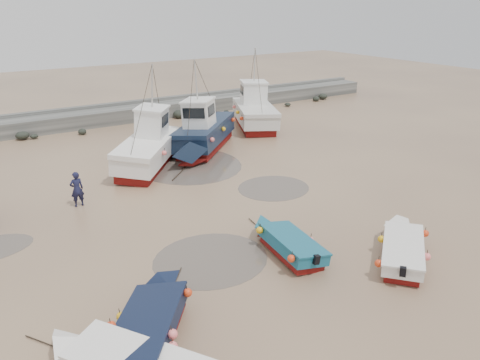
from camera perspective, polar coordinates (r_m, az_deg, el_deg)
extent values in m
plane|color=#A0805E|center=(21.49, -2.75, -5.93)|extent=(120.00, 120.00, 0.00)
cube|color=slate|center=(40.87, -18.35, 7.04)|extent=(60.00, 2.20, 1.20)
cube|color=slate|center=(41.87, -18.90, 8.31)|extent=(60.00, 0.60, 0.25)
ellipsoid|color=black|center=(39.70, -10.04, 6.94)|extent=(0.84, 0.86, 0.51)
ellipsoid|color=black|center=(42.10, -7.46, 7.95)|extent=(0.98, 1.07, 0.72)
ellipsoid|color=black|center=(44.24, 0.67, 8.67)|extent=(0.78, 0.90, 0.59)
ellipsoid|color=black|center=(49.72, 9.25, 9.74)|extent=(0.68, 0.72, 0.52)
ellipsoid|color=black|center=(46.75, 5.83, 9.16)|extent=(0.60, 0.70, 0.31)
ellipsoid|color=black|center=(38.59, -24.99, 4.96)|extent=(0.99, 0.80, 0.58)
ellipsoid|color=black|center=(43.44, -1.70, 8.32)|extent=(0.54, 0.46, 0.30)
ellipsoid|color=black|center=(42.42, -4.78, 7.98)|extent=(0.61, 0.47, 0.46)
ellipsoid|color=black|center=(50.79, 10.07, 10.02)|extent=(0.92, 0.97, 0.58)
ellipsoid|color=black|center=(38.53, -23.80, 4.91)|extent=(0.61, 0.53, 0.32)
ellipsoid|color=black|center=(43.56, -3.64, 8.38)|extent=(0.67, 0.55, 0.43)
ellipsoid|color=black|center=(41.80, -4.68, 7.92)|extent=(0.88, 0.64, 0.62)
ellipsoid|color=black|center=(38.48, -18.69, 5.60)|extent=(0.64, 0.62, 0.48)
ellipsoid|color=black|center=(42.03, -7.31, 7.73)|extent=(0.55, 0.45, 0.29)
cylinder|color=#554B42|center=(19.13, -3.60, -9.59)|extent=(4.72, 4.72, 0.01)
cylinder|color=#554B42|center=(26.06, 4.11, -0.96)|extent=(4.07, 4.07, 0.01)
cylinder|color=#554B42|center=(29.89, -6.40, 1.89)|extent=(6.66, 6.66, 0.01)
pyramid|color=white|center=(14.84, -19.99, -16.62)|extent=(1.64, 1.41, 0.90)
cube|color=white|center=(13.67, -12.19, -20.46)|extent=(3.56, 4.30, 0.07)
cylinder|color=black|center=(15.99, -22.15, -18.17)|extent=(1.13, 1.69, 0.04)
sphere|color=red|center=(14.05, -8.07, -19.62)|extent=(0.30, 0.30, 0.30)
sphere|color=red|center=(15.09, -15.29, -16.94)|extent=(0.30, 0.30, 0.30)
cube|color=maroon|center=(15.22, -10.89, -18.44)|extent=(3.38, 3.73, 0.30)
cube|color=black|center=(14.99, -10.99, -17.33)|extent=(3.74, 4.09, 0.45)
pyramid|color=black|center=(16.51, -8.83, -11.28)|extent=(1.78, 1.62, 0.90)
cube|color=brown|center=(14.89, -11.04, -16.83)|extent=(3.09, 3.40, 0.10)
cube|color=black|center=(14.83, -11.06, -16.56)|extent=(3.85, 4.20, 0.07)
cylinder|color=black|center=(17.78, -7.90, -12.28)|extent=(1.27, 1.59, 0.04)
sphere|color=red|center=(14.12, -16.94, -20.21)|extent=(0.30, 0.30, 0.30)
sphere|color=red|center=(14.31, -7.69, -18.70)|extent=(0.30, 0.30, 0.30)
sphere|color=red|center=(15.59, -14.03, -15.43)|extent=(0.30, 0.30, 0.30)
sphere|color=red|center=(15.90, -5.94, -14.04)|extent=(0.30, 0.30, 0.30)
cube|color=maroon|center=(19.32, 6.16, -8.84)|extent=(1.59, 3.11, 0.30)
cube|color=#15566C|center=(19.14, 6.21, -7.87)|extent=(1.84, 3.35, 0.45)
pyramid|color=#15566C|center=(20.43, 3.42, -4.40)|extent=(1.54, 0.88, 0.90)
cube|color=brown|center=(19.06, 6.22, -7.43)|extent=(1.49, 2.81, 0.10)
cube|color=#15566C|center=(19.02, 6.24, -7.19)|extent=(1.90, 3.43, 0.07)
cube|color=black|center=(17.85, 9.04, -9.67)|extent=(0.24, 0.21, 0.35)
cylinder|color=black|center=(21.51, 2.28, -5.80)|extent=(0.28, 1.99, 0.04)
sphere|color=red|center=(17.76, 5.99, -9.94)|extent=(0.30, 0.30, 0.30)
sphere|color=red|center=(19.50, 8.37, -7.04)|extent=(0.30, 0.30, 0.30)
sphere|color=red|center=(19.69, 2.16, -6.53)|extent=(0.30, 0.30, 0.30)
cube|color=maroon|center=(19.90, 19.16, -9.05)|extent=(3.50, 3.18, 0.30)
cube|color=silver|center=(19.73, 19.29, -8.10)|extent=(3.84, 3.51, 0.45)
pyramid|color=silver|center=(21.53, 19.48, -4.27)|extent=(1.48, 1.59, 0.90)
cube|color=brown|center=(19.65, 19.35, -7.68)|extent=(3.19, 2.90, 0.10)
cube|color=silver|center=(19.61, 19.38, -7.45)|extent=(3.94, 3.61, 0.07)
cube|color=black|center=(17.93, 19.30, -10.55)|extent=(0.28, 0.28, 0.35)
cylinder|color=black|center=(22.76, 19.21, -5.47)|extent=(1.58, 1.29, 0.04)
sphere|color=red|center=(18.34, 16.60, -9.70)|extent=(0.30, 0.30, 0.30)
sphere|color=red|center=(19.30, 21.86, -8.79)|extent=(0.30, 0.30, 0.30)
sphere|color=red|center=(20.10, 16.91, -6.90)|extent=(0.30, 0.30, 0.30)
sphere|color=red|center=(21.07, 21.68, -6.19)|extent=(0.30, 0.30, 0.30)
cube|color=maroon|center=(29.58, -11.22, 1.96)|extent=(5.52, 6.19, 0.55)
cube|color=white|center=(29.35, -11.33, 3.34)|extent=(6.08, 6.77, 0.95)
pyramid|color=white|center=(32.80, -9.38, 6.61)|extent=(2.71, 2.57, 1.40)
cube|color=brown|center=(29.20, -11.40, 4.31)|extent=(5.91, 6.59, 0.08)
cube|color=white|center=(29.17, -11.42, 4.57)|extent=(6.21, 6.92, 0.30)
cube|color=white|center=(29.77, -11.02, 6.87)|extent=(2.52, 2.58, 1.70)
cube|color=white|center=(29.57, -11.15, 8.58)|extent=(2.73, 2.79, 0.12)
cube|color=black|center=(30.66, -10.50, 7.80)|extent=(1.11, 0.91, 0.68)
cylinder|color=#B7B7B2|center=(29.31, -11.33, 11.17)|extent=(0.10, 0.10, 2.60)
cylinder|color=black|center=(34.28, -8.72, 4.33)|extent=(1.92, 2.37, 0.05)
sphere|color=#F77170|center=(27.26, -15.63, 2.38)|extent=(0.30, 0.30, 0.30)
sphere|color=#F77170|center=(28.06, -9.41, 3.41)|extent=(0.30, 0.30, 0.30)
sphere|color=#F77170|center=(30.47, -13.19, 4.55)|extent=(0.30, 0.30, 0.30)
sphere|color=#F77170|center=(31.40, -7.67, 5.40)|extent=(0.30, 0.30, 0.30)
cube|color=maroon|center=(33.05, -4.15, 4.33)|extent=(6.05, 5.99, 0.55)
cube|color=#142238|center=(32.84, -4.18, 5.59)|extent=(6.65, 6.58, 0.95)
pyramid|color=#142238|center=(29.02, -6.56, 4.86)|extent=(2.76, 2.77, 1.40)
cube|color=brown|center=(32.71, -4.21, 6.46)|extent=(6.47, 6.40, 0.08)
cube|color=#142238|center=(32.67, -4.22, 6.69)|extent=(6.79, 6.73, 0.30)
cube|color=white|center=(31.58, -4.77, 7.99)|extent=(2.65, 2.64, 1.70)
cube|color=white|center=(31.39, -4.82, 9.60)|extent=(2.86, 2.85, 0.12)
cube|color=black|center=(30.58, -5.38, 8.03)|extent=(1.07, 1.09, 0.68)
cylinder|color=#B7B7B2|center=(31.15, -4.90, 12.06)|extent=(0.10, 0.10, 2.60)
cylinder|color=black|center=(28.55, -7.17, 0.98)|extent=(2.18, 2.13, 0.05)
sphere|color=#F77170|center=(34.93, -0.71, 7.18)|extent=(0.30, 0.30, 0.30)
sphere|color=#F77170|center=(34.42, -5.70, 6.87)|extent=(0.30, 0.30, 0.30)
sphere|color=#F77170|center=(32.37, -1.88, 6.06)|extent=(0.30, 0.30, 0.30)
sphere|color=#F77170|center=(31.94, -7.28, 5.69)|extent=(0.30, 0.30, 0.30)
sphere|color=#F77170|center=(29.85, -3.25, 4.73)|extent=(0.30, 0.30, 0.30)
cube|color=maroon|center=(38.51, 1.78, 6.79)|extent=(4.62, 6.53, 0.55)
cube|color=silver|center=(38.33, 1.79, 7.88)|extent=(5.18, 7.11, 0.95)
pyramid|color=silver|center=(41.87, 0.88, 9.99)|extent=(3.09, 2.42, 1.40)
cube|color=brown|center=(38.22, 1.80, 8.63)|extent=(5.02, 6.93, 0.08)
cube|color=silver|center=(38.19, 1.80, 8.83)|extent=(5.29, 7.27, 0.30)
cube|color=white|center=(38.86, 1.58, 10.51)|extent=(2.57, 2.61, 1.70)
cube|color=white|center=(38.70, 1.60, 11.83)|extent=(2.78, 2.82, 0.12)
cube|color=black|center=(39.80, 1.33, 11.14)|extent=(1.52, 0.71, 0.68)
cylinder|color=#B7B7B2|center=(38.51, 1.62, 13.83)|extent=(0.10, 0.10, 2.60)
cylinder|color=black|center=(43.29, 0.64, 8.06)|extent=(1.27, 2.76, 0.05)
sphere|color=#F77170|center=(35.51, 0.13, 7.41)|extent=(0.30, 0.30, 0.30)
sphere|color=#F77170|center=(37.05, 4.52, 7.92)|extent=(0.30, 0.30, 0.30)
sphere|color=#F77170|center=(37.52, -0.34, 8.16)|extent=(0.30, 0.30, 0.30)
sphere|color=#F77170|center=(39.03, 3.85, 8.61)|extent=(0.30, 0.30, 0.30)
sphere|color=#F77170|center=(39.54, -0.76, 8.82)|extent=(0.30, 0.30, 0.30)
sphere|color=#F77170|center=(41.03, 3.24, 9.24)|extent=(0.30, 0.30, 0.30)
imported|color=#161733|center=(25.11, -19.02, -3.01)|extent=(0.69, 0.48, 1.84)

